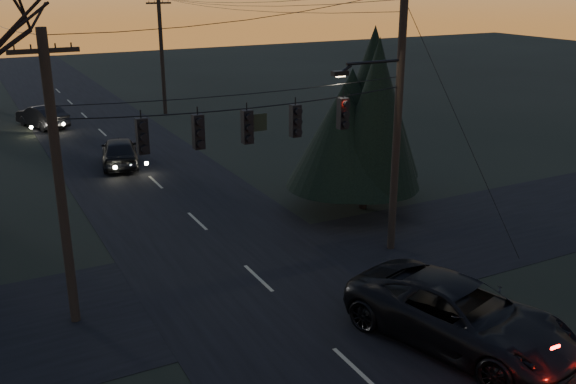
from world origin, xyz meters
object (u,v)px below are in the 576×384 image
utility_pole_right (391,248)px  utility_pole_far_r (165,114)px  evergreen_right (366,109)px  sedan_oncoming_b (42,116)px  sedan_oncoming_a (120,152)px  utility_pole_left (76,320)px  suv_near (460,315)px

utility_pole_right → utility_pole_far_r: bearing=90.0°
evergreen_right → sedan_oncoming_b: bearing=113.8°
utility_pole_far_r → sedan_oncoming_a: bearing=-117.3°
sedan_oncoming_a → utility_pole_right: bearing=123.9°
sedan_oncoming_a → utility_pole_far_r: bearing=-105.1°
utility_pole_right → evergreen_right: size_ratio=1.31×
utility_pole_right → sedan_oncoming_b: size_ratio=2.18×
utility_pole_right → utility_pole_far_r: 28.00m
utility_pole_left → sedan_oncoming_b: 27.55m
utility_pole_right → utility_pole_left: 11.50m
utility_pole_right → sedan_oncoming_a: size_ratio=2.18×
utility_pole_far_r → suv_near: utility_pole_far_r is taller
utility_pole_left → sedan_oncoming_b: bearing=84.2°
utility_pole_left → sedan_oncoming_b: (2.80, 27.40, 0.76)m
utility_pole_left → utility_pole_right: bearing=0.0°
utility_pole_far_r → suv_near: bearing=-93.8°
evergreen_right → sedan_oncoming_b: evergreen_right is taller
sedan_oncoming_a → sedan_oncoming_b: (-2.40, 11.61, -0.02)m
utility_pole_far_r → evergreen_right: (1.56, -23.81, 4.41)m
utility_pole_far_r → suv_near: size_ratio=1.32×
utility_pole_left → sedan_oncoming_b: size_ratio=1.85×
utility_pole_far_r → utility_pole_right: bearing=-90.0°
sedan_oncoming_a → utility_pole_left: bearing=83.9°
utility_pole_right → evergreen_right: 6.28m
utility_pole_far_r → sedan_oncoming_a: utility_pole_far_r is taller
utility_pole_right → sedan_oncoming_a: utility_pole_right is taller
utility_pole_left → suv_near: (9.20, -6.25, 0.89)m
sedan_oncoming_a → sedan_oncoming_b: 11.86m
utility_pole_left → utility_pole_far_r: size_ratio=1.00×
utility_pole_far_r → evergreen_right: evergreen_right is taller
suv_near → sedan_oncoming_b: (-6.40, 33.64, -0.14)m
utility_pole_left → evergreen_right: bearing=17.8°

